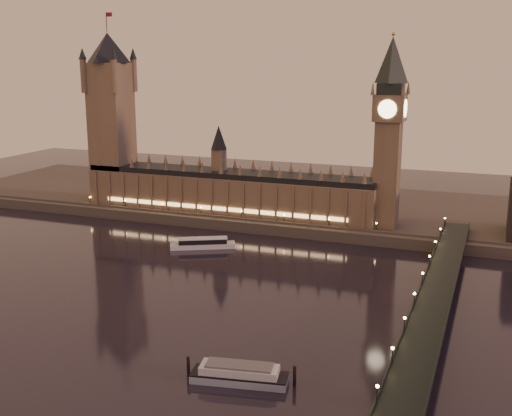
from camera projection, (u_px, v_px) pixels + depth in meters
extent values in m
plane|color=black|center=(201.00, 298.00, 265.37)|extent=(700.00, 700.00, 0.00)
cube|color=#423D35|center=(358.00, 211.00, 404.04)|extent=(560.00, 130.00, 6.00)
cube|color=brown|center=(229.00, 194.00, 385.37)|extent=(180.00, 26.00, 22.00)
cube|color=black|center=(228.00, 173.00, 382.49)|extent=(180.00, 22.00, 3.20)
cube|color=#FFCC7F|center=(219.00, 209.00, 374.49)|extent=(153.00, 0.25, 2.20)
cube|color=brown|center=(112.00, 134.00, 405.82)|extent=(22.00, 22.00, 88.00)
cone|color=black|center=(108.00, 48.00, 393.67)|extent=(31.68, 31.68, 18.00)
cylinder|color=black|center=(106.00, 22.00, 390.24)|extent=(0.44, 0.44, 12.00)
cube|color=maroon|center=(109.00, 14.00, 388.44)|extent=(4.00, 0.15, 2.50)
cube|color=brown|center=(387.00, 175.00, 348.34)|extent=(13.00, 13.00, 58.00)
cube|color=brown|center=(390.00, 108.00, 340.09)|extent=(16.00, 16.00, 14.00)
cylinder|color=#FFEAA5|center=(387.00, 109.00, 332.66)|extent=(9.60, 0.35, 9.60)
cylinder|color=#FFEAA5|center=(375.00, 108.00, 342.96)|extent=(0.35, 9.60, 9.60)
cube|color=black|center=(391.00, 89.00, 337.80)|extent=(13.00, 13.00, 6.00)
cone|color=black|center=(392.00, 60.00, 334.36)|extent=(17.68, 17.68, 24.00)
sphere|color=gold|center=(393.00, 34.00, 331.39)|extent=(2.00, 2.00, 2.00)
cube|color=black|center=(431.00, 311.00, 231.33)|extent=(13.00, 260.00, 2.00)
cube|color=black|center=(413.00, 305.00, 233.19)|extent=(0.60, 260.00, 1.00)
cube|color=black|center=(449.00, 309.00, 228.78)|extent=(0.60, 260.00, 1.00)
cube|color=silver|center=(203.00, 246.00, 335.09)|extent=(33.33, 22.07, 2.48)
cube|color=black|center=(203.00, 241.00, 334.52)|extent=(24.94, 16.85, 2.48)
cube|color=silver|center=(203.00, 238.00, 334.18)|extent=(25.67, 17.42, 0.45)
cube|color=#8897AE|center=(239.00, 378.00, 196.58)|extent=(30.73, 13.52, 2.41)
cube|color=black|center=(239.00, 374.00, 196.25)|extent=(30.73, 13.52, 0.46)
cube|color=silver|center=(239.00, 370.00, 195.92)|extent=(25.08, 11.62, 2.41)
cube|color=#595B5E|center=(239.00, 365.00, 195.57)|extent=(21.26, 10.04, 0.65)
cylinder|color=black|center=(188.00, 366.00, 200.10)|extent=(1.02, 1.02, 6.32)
cylinder|color=black|center=(295.00, 376.00, 193.99)|extent=(1.02, 1.02, 6.32)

